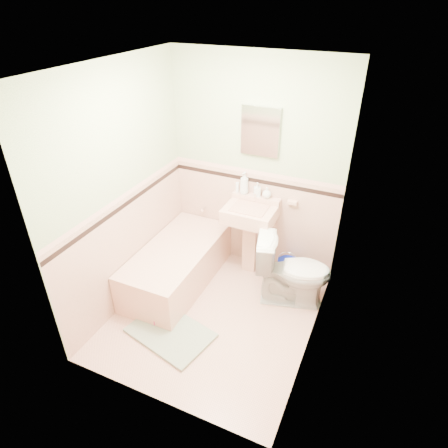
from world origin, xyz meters
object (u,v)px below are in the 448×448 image
at_px(soap_bottle_left, 244,183).
at_px(toilet, 293,271).
at_px(soap_bottle_right, 267,193).
at_px(bucket, 287,269).
at_px(soap_bottle_mid, 257,189).
at_px(medicine_cabinet, 260,131).
at_px(sink, 249,240).
at_px(shoe, 161,323).
at_px(bathtub, 178,266).

relative_size(soap_bottle_left, toilet, 0.33).
xyz_separation_m(soap_bottle_right, bucket, (0.35, -0.12, -0.90)).
relative_size(soap_bottle_right, bucket, 0.53).
distance_m(soap_bottle_mid, bucket, 1.03).
height_order(medicine_cabinet, bucket, medicine_cabinet).
distance_m(medicine_cabinet, toilet, 1.52).
relative_size(medicine_cabinet, soap_bottle_right, 4.05).
bearing_deg(sink, shoe, -110.58).
xyz_separation_m(bathtub, soap_bottle_mid, (0.69, 0.71, 0.81)).
height_order(sink, bucket, sink).
distance_m(medicine_cabinet, soap_bottle_left, 0.63).
relative_size(medicine_cabinet, soap_bottle_left, 2.01).
bearing_deg(bucket, sink, -172.53).
bearing_deg(soap_bottle_mid, medicine_cabinet, 102.17).
distance_m(bathtub, shoe, 0.76).
distance_m(sink, soap_bottle_mid, 0.62).
height_order(soap_bottle_left, soap_bottle_mid, soap_bottle_left).
distance_m(bathtub, soap_bottle_mid, 1.28).
bearing_deg(soap_bottle_left, soap_bottle_right, 0.00).
bearing_deg(soap_bottle_left, bathtub, -126.63).
bearing_deg(soap_bottle_mid, bucket, -14.18).
xyz_separation_m(soap_bottle_left, soap_bottle_mid, (0.16, 0.00, -0.05)).
distance_m(sink, medicine_cabinet, 1.27).
bearing_deg(soap_bottle_left, soap_bottle_mid, 0.00).
bearing_deg(sink, soap_bottle_right, 55.46).
bearing_deg(bathtub, shoe, -73.46).
xyz_separation_m(bathtub, bucket, (1.15, 0.59, -0.10)).
height_order(soap_bottle_mid, toilet, soap_bottle_mid).
bearing_deg(soap_bottle_mid, shoe, -108.39).
height_order(bathtub, soap_bottle_left, soap_bottle_left).
distance_m(soap_bottle_left, soap_bottle_mid, 0.17).
height_order(sink, soap_bottle_left, soap_bottle_left).
bearing_deg(shoe, bathtub, 104.66).
relative_size(sink, toilet, 1.11).
xyz_separation_m(sink, soap_bottle_right, (0.12, 0.18, 0.57)).
relative_size(bathtub, soap_bottle_mid, 9.23).
bearing_deg(soap_bottle_right, bathtub, -138.55).
relative_size(medicine_cabinet, soap_bottle_mid, 3.25).
bearing_deg(sink, bathtub, -142.07).
relative_size(medicine_cabinet, shoe, 3.75).
distance_m(medicine_cabinet, soap_bottle_mid, 0.67).
bearing_deg(soap_bottle_mid, soap_bottle_left, 180.00).
height_order(soap_bottle_right, shoe, soap_bottle_right).
xyz_separation_m(sink, soap_bottle_left, (-0.15, 0.18, 0.64)).
height_order(medicine_cabinet, soap_bottle_right, medicine_cabinet).
relative_size(medicine_cabinet, toilet, 0.66).
xyz_separation_m(bathtub, sink, (0.68, 0.53, 0.22)).
bearing_deg(soap_bottle_left, medicine_cabinet, 11.15).
distance_m(soap_bottle_mid, toilet, 1.00).
xyz_separation_m(soap_bottle_mid, soap_bottle_right, (0.12, 0.00, -0.02)).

